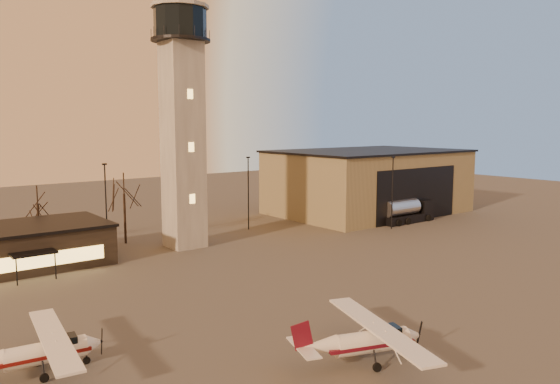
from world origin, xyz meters
name	(u,v)px	position (x,y,z in m)	size (l,w,h in m)	color
ground	(370,316)	(0.00, 0.00, 0.00)	(220.00, 220.00, 0.00)	#464240
control_tower	(182,109)	(0.00, 30.00, 16.33)	(6.80, 6.80, 32.60)	gray
hangar	(368,181)	(36.00, 33.98, 5.15)	(30.60, 20.60, 10.30)	#90845E
light_poles	(184,201)	(0.50, 31.00, 5.41)	(58.50, 12.25, 10.14)	black
tree_row	(42,199)	(-13.70, 39.16, 5.94)	(37.20, 9.20, 8.80)	black
cessna_front	(373,345)	(-5.93, -5.72, 1.10)	(9.36, 11.48, 3.21)	silver
cessna_rear	(48,355)	(-22.30, 5.16, 1.04)	(8.79, 11.09, 3.04)	white
fuel_truck	(407,213)	(33.70, 24.00, 1.39)	(9.50, 3.20, 3.51)	black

